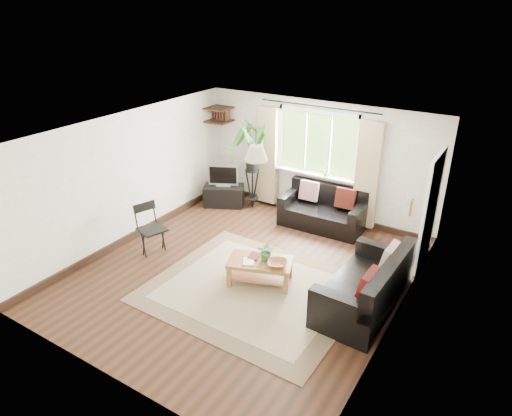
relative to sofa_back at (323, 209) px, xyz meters
The scene contains 24 objects.
floor 2.35m from the sofa_back, 99.73° to the right, with size 5.50×5.50×0.00m, color black.
ceiling 3.07m from the sofa_back, 99.73° to the right, with size 5.50×5.50×0.00m, color white.
wall_back 1.02m from the sofa_back, 129.79° to the left, with size 5.00×0.02×2.40m, color beige.
wall_front 5.11m from the sofa_back, 94.45° to the right, with size 5.00×0.02×2.40m, color beige.
wall_left 3.77m from the sofa_back, 141.74° to the right, with size 0.02×5.50×2.40m, color beige.
wall_right 3.21m from the sofa_back, 47.24° to the right, with size 0.02×5.50×2.40m, color beige.
rug 2.62m from the sofa_back, 89.81° to the right, with size 3.13×2.68×0.02m, color beige.
window 1.30m from the sofa_back, 132.32° to the left, with size 2.50×0.16×2.16m, color white, non-canonical shape.
door 2.24m from the sofa_back, 15.60° to the right, with size 0.06×0.96×2.06m, color silver.
corner_shelf 3.05m from the sofa_back, behind, with size 0.50×0.50×0.34m, color black, non-canonical shape.
pendant_lamp 2.54m from the sofa_back, 101.75° to the right, with size 0.36×0.36×0.54m, color beige, non-canonical shape.
wall_sconce 3.15m from the sofa_back, 44.17° to the right, with size 0.12×0.12×0.28m, color beige, non-canonical shape.
sofa_back is the anchor object (origin of this frame).
sofa_right 2.64m from the sofa_back, 52.71° to the right, with size 0.90×1.80×0.85m, color black, non-canonical shape.
coffee_table 2.36m from the sofa_back, 90.43° to the right, with size 1.01×0.55×0.41m, color brown, non-canonical shape.
table_plant 2.29m from the sofa_back, 88.68° to the right, with size 0.27×0.23×0.30m, color #2D6C2B.
bowl 2.36m from the sofa_back, 82.97° to the right, with size 0.32×0.32×0.08m, color #A46638.
book_a 2.54m from the sofa_back, 95.14° to the right, with size 0.17×0.24×0.02m, color white.
book_b 2.33m from the sofa_back, 96.02° to the right, with size 0.18×0.24×0.02m, color #542421.
tv_stand 2.29m from the sofa_back, behind, with size 0.85×0.48×0.46m, color black.
tv 2.31m from the sofa_back, behind, with size 0.65×0.22×0.50m, color #A5A5AA, non-canonical shape.
palm_stand 1.77m from the sofa_back, behind, with size 0.73×0.73×1.88m, color black, non-canonical shape.
folding_chair 3.33m from the sofa_back, 129.74° to the right, with size 0.47×0.47×0.91m, color black, non-canonical shape.
sill_plant 0.78m from the sofa_back, 111.99° to the left, with size 0.14×0.10×0.27m, color #2D6023.
Camera 1 is at (3.59, -5.36, 4.21)m, focal length 32.00 mm.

